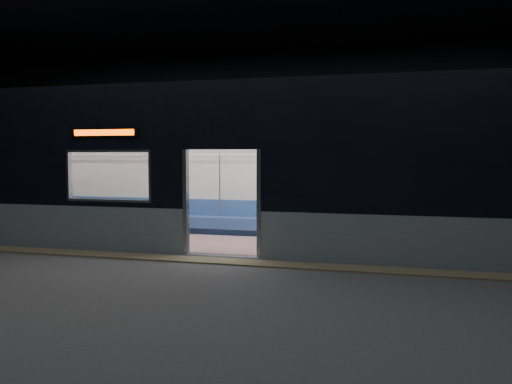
% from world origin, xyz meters
% --- Properties ---
extents(station_floor, '(24.00, 14.00, 0.01)m').
position_xyz_m(station_floor, '(0.00, 0.00, -0.01)').
color(station_floor, '#47494C').
rests_on(station_floor, ground).
extents(station_envelope, '(24.00, 14.00, 5.00)m').
position_xyz_m(station_envelope, '(0.00, 0.00, 3.66)').
color(station_envelope, black).
rests_on(station_envelope, station_floor).
extents(tactile_strip, '(22.80, 0.50, 0.03)m').
position_xyz_m(tactile_strip, '(0.00, 0.55, 0.01)').
color(tactile_strip, '#8C7F59').
rests_on(tactile_strip, station_floor).
extents(metro_car, '(18.00, 3.04, 3.35)m').
position_xyz_m(metro_car, '(-0.00, 2.54, 1.85)').
color(metro_car, '#879AA1').
rests_on(metro_car, station_floor).
extents(passenger, '(0.39, 0.65, 1.31)m').
position_xyz_m(passenger, '(1.95, 3.55, 0.77)').
color(passenger, black).
rests_on(passenger, metro_car).
extents(handbag, '(0.31, 0.29, 0.12)m').
position_xyz_m(handbag, '(1.99, 3.34, 0.66)').
color(handbag, black).
rests_on(handbag, passenger).
extents(transit_map, '(0.90, 0.03, 0.59)m').
position_xyz_m(transit_map, '(2.78, 3.85, 1.44)').
color(transit_map, white).
rests_on(transit_map, metro_car).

